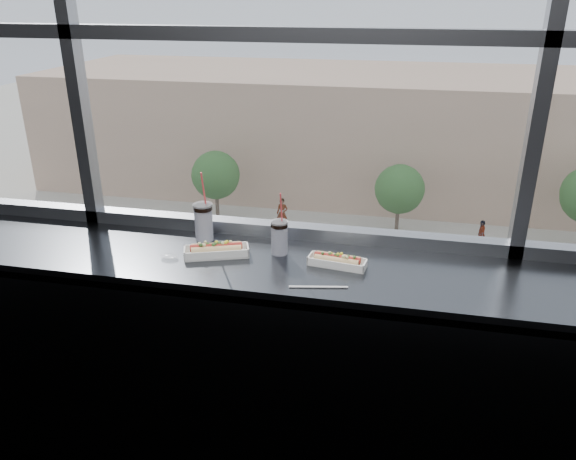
% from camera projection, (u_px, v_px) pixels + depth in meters
% --- Properties ---
extents(wall_back_lower, '(6.00, 0.00, 6.00)m').
position_uv_depth(wall_back_lower, '(290.00, 335.00, 2.86)').
color(wall_back_lower, black).
rests_on(wall_back_lower, ground).
extents(counter, '(6.00, 0.55, 0.06)m').
position_uv_depth(counter, '(277.00, 268.00, 2.41)').
color(counter, '#484C51').
rests_on(counter, ground).
extents(counter_fascia, '(6.00, 0.04, 1.04)m').
position_uv_depth(counter_fascia, '(264.00, 403.00, 2.38)').
color(counter_fascia, '#484C51').
rests_on(counter_fascia, ground).
extents(hotdog_tray_left, '(0.29, 0.18, 0.07)m').
position_uv_depth(hotdog_tray_left, '(216.00, 250.00, 2.43)').
color(hotdog_tray_left, white).
rests_on(hotdog_tray_left, counter).
extents(hotdog_tray_right, '(0.25, 0.11, 0.06)m').
position_uv_depth(hotdog_tray_right, '(337.00, 261.00, 2.35)').
color(hotdog_tray_right, white).
rests_on(hotdog_tray_right, counter).
extents(soda_cup_left, '(0.09, 0.09, 0.33)m').
position_uv_depth(soda_cup_left, '(204.00, 220.00, 2.57)').
color(soda_cup_left, white).
rests_on(soda_cup_left, counter).
extents(soda_cup_right, '(0.08, 0.08, 0.29)m').
position_uv_depth(soda_cup_right, '(279.00, 236.00, 2.44)').
color(soda_cup_right, white).
rests_on(soda_cup_right, counter).
extents(loose_straw, '(0.23, 0.05, 0.01)m').
position_uv_depth(loose_straw, '(318.00, 287.00, 2.18)').
color(loose_straw, white).
rests_on(loose_straw, counter).
extents(wrapper, '(0.09, 0.06, 0.02)m').
position_uv_depth(wrapper, '(169.00, 256.00, 2.41)').
color(wrapper, silver).
rests_on(wrapper, counter).
extents(plaza_ground, '(120.00, 120.00, 0.00)m').
position_uv_depth(plaza_ground, '(397.00, 163.00, 46.52)').
color(plaza_ground, '#B3AE9F').
rests_on(plaza_ground, ground).
extents(street_asphalt, '(80.00, 10.00, 0.06)m').
position_uv_depth(street_asphalt, '(380.00, 306.00, 25.37)').
color(street_asphalt, black).
rests_on(street_asphalt, plaza_ground).
extents(far_sidewalk, '(80.00, 6.00, 0.04)m').
position_uv_depth(far_sidewalk, '(388.00, 237.00, 32.57)').
color(far_sidewalk, '#B3AE9F').
rests_on(far_sidewalk, plaza_ground).
extents(far_building, '(50.00, 14.00, 8.00)m').
position_uv_depth(far_building, '(399.00, 130.00, 40.01)').
color(far_building, tan).
rests_on(far_building, plaza_ground).
extents(car_near_c, '(2.60, 5.95, 1.96)m').
position_uv_depth(car_near_c, '(413.00, 341.00, 21.11)').
color(car_near_c, '#9B1406').
rests_on(car_near_c, street_asphalt).
extents(car_near_a, '(2.51, 5.94, 1.98)m').
position_uv_depth(car_near_a, '(55.00, 299.00, 23.99)').
color(car_near_a, gray).
rests_on(car_near_a, street_asphalt).
extents(car_near_d, '(3.24, 6.88, 2.24)m').
position_uv_depth(car_near_d, '(557.00, 354.00, 20.08)').
color(car_near_d, '#B5B5B5').
rests_on(car_near_d, street_asphalt).
extents(car_far_b, '(3.33, 6.37, 2.03)m').
position_uv_depth(car_far_b, '(436.00, 253.00, 28.09)').
color(car_far_b, '#84350F').
rests_on(car_far_b, street_asphalt).
extents(car_far_a, '(3.02, 6.57, 2.14)m').
position_uv_depth(car_far_a, '(228.00, 234.00, 30.16)').
color(car_far_a, black).
rests_on(car_far_a, street_asphalt).
extents(car_near_b, '(2.39, 5.62, 1.87)m').
position_uv_depth(car_near_b, '(171.00, 313.00, 22.99)').
color(car_near_b, black).
rests_on(car_near_b, street_asphalt).
extents(pedestrian_c, '(0.65, 0.86, 1.94)m').
position_uv_depth(pedestrian_c, '(482.00, 231.00, 30.79)').
color(pedestrian_c, '#66605B').
rests_on(pedestrian_c, far_sidewalk).
extents(pedestrian_a, '(0.98, 0.73, 2.20)m').
position_uv_depth(pedestrian_a, '(282.00, 210.00, 33.37)').
color(pedestrian_a, '#66605B').
rests_on(pedestrian_a, far_sidewalk).
extents(tree_left, '(2.90, 2.90, 4.53)m').
position_uv_depth(tree_left, '(216.00, 175.00, 33.36)').
color(tree_left, '#47382B').
rests_on(tree_left, far_sidewalk).
extents(tree_center, '(2.79, 2.79, 4.36)m').
position_uv_depth(tree_center, '(400.00, 189.00, 31.34)').
color(tree_center, '#47382B').
rests_on(tree_center, far_sidewalk).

